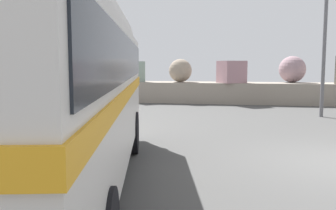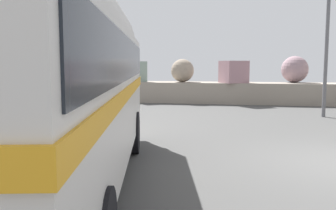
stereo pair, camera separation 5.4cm
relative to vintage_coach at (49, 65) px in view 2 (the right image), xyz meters
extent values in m
cube|color=gray|center=(5.25, 14.42, -1.50)|extent=(31.36, 1.80, 1.10)
cube|color=gray|center=(-7.62, 14.02, -0.52)|extent=(1.01, 1.08, 0.87)
sphere|color=gray|center=(-5.52, 14.10, -0.39)|extent=(1.13, 1.13, 1.13)
cube|color=gray|center=(-2.67, 14.53, -0.39)|extent=(1.45, 1.47, 1.11)
sphere|color=gray|center=(-0.01, 14.43, -0.33)|extent=(1.24, 1.24, 1.24)
cube|color=gray|center=(2.71, 14.05, -0.38)|extent=(1.59, 1.58, 1.13)
sphere|color=gray|center=(5.85, 14.95, -0.26)|extent=(1.38, 1.38, 1.38)
cylinder|color=black|center=(-1.63, 2.30, -1.55)|extent=(0.48, 1.00, 0.96)
cylinder|color=black|center=(0.52, 2.78, -1.55)|extent=(0.48, 1.00, 0.96)
cube|color=silver|center=(0.00, 0.00, -0.48)|extent=(4.13, 8.72, 2.10)
cylinder|color=silver|center=(0.00, 0.00, 0.57)|extent=(3.87, 8.35, 2.20)
cube|color=orange|center=(0.00, 0.00, -0.42)|extent=(4.20, 8.81, 0.20)
cube|color=black|center=(0.00, 0.00, 0.10)|extent=(4.10, 8.40, 0.64)
cube|color=silver|center=(-0.91, 4.17, -1.35)|extent=(2.26, 0.64, 0.28)
cylinder|color=#5B5B60|center=(6.21, 9.79, 1.67)|extent=(0.14, 0.14, 7.45)
camera|label=1|loc=(2.78, -5.28, 0.02)|focal=39.41mm
camera|label=2|loc=(2.83, -5.27, 0.02)|focal=39.41mm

